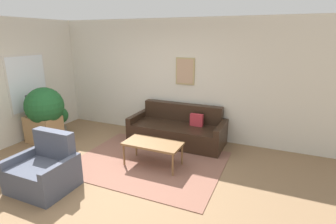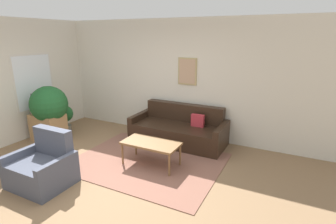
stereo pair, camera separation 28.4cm
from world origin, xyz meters
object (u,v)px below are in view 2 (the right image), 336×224
at_px(tv, 46,104).
at_px(armchair, 43,168).
at_px(couch, 179,130).
at_px(coffee_table, 151,144).
at_px(potted_plant_tall, 49,105).

relative_size(tv, armchair, 0.61).
distance_m(couch, coffee_table, 1.23).
bearing_deg(armchair, couch, 70.54).
bearing_deg(coffee_table, armchair, -132.49).
height_order(couch, armchair, armchair).
bearing_deg(tv, armchair, -41.87).
xyz_separation_m(tv, potted_plant_tall, (0.07, 0.03, -0.02)).
bearing_deg(couch, armchair, -115.79).
bearing_deg(coffee_table, potted_plant_tall, 178.88).
relative_size(couch, armchair, 2.29).
xyz_separation_m(coffee_table, armchair, (-1.23, -1.34, -0.13)).
bearing_deg(couch, potted_plant_tall, -156.47).
bearing_deg(armchair, tv, 144.46).
bearing_deg(potted_plant_tall, coffee_table, -1.12).
bearing_deg(potted_plant_tall, tv, -155.35).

